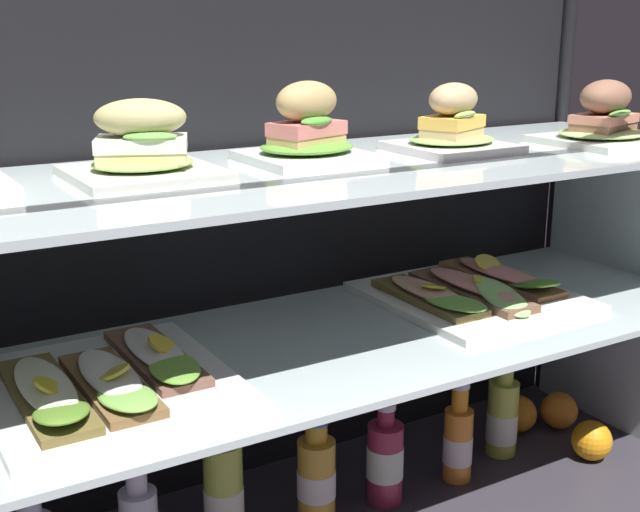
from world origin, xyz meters
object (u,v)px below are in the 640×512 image
Objects in this scene: juice_bottle_back_right at (502,417)px; juice_bottle_back_left at (385,460)px; plated_roll_sandwich_mid_right at (452,128)px; orange_fruit_rolled_forward at (592,440)px; juice_bottle_front_fourth at (224,495)px; juice_bottle_front_middle at (316,478)px; plated_roll_sandwich_right_of_center at (142,150)px; open_sandwich_tray_left_of_center at (107,382)px; orange_fruit_beside_bottles at (559,410)px; plated_roll_sandwich_near_left_corner at (604,121)px; plated_roll_sandwich_near_right_corner at (308,134)px; open_sandwich_tray_far_right at (473,292)px; orange_fruit_near_left_post at (518,414)px; juice_bottle_near_post at (458,441)px.

juice_bottle_back_left is at bearing -175.75° from juice_bottle_back_right.
plated_roll_sandwich_mid_right is 2.25× the size of orange_fruit_rolled_forward.
juice_bottle_front_fourth reaches higher than juice_bottle_back_right.
juice_bottle_front_middle is at bearing 171.14° from orange_fruit_rolled_forward.
plated_roll_sandwich_right_of_center is 1.10m from orange_fruit_rolled_forward.
open_sandwich_tray_left_of_center is 1.45× the size of juice_bottle_front_fourth.
juice_bottle_front_fourth reaches higher than orange_fruit_beside_bottles.
juice_bottle_front_fourth is (-0.73, 0.10, -0.59)m from plated_roll_sandwich_near_left_corner.
plated_roll_sandwich_near_left_corner is 1.02× the size of juice_bottle_back_left.
juice_bottle_back_right reaches higher than orange_fruit_beside_bottles.
plated_roll_sandwich_right_of_center reaches higher than open_sandwich_tray_left_of_center.
plated_roll_sandwich_near_right_corner reaches higher than open_sandwich_tray_left_of_center.
plated_roll_sandwich_near_left_corner is at bearing -12.57° from plated_roll_sandwich_mid_right.
juice_bottle_front_fourth is 0.32m from juice_bottle_back_left.
plated_roll_sandwich_mid_right reaches higher than plated_roll_sandwich_right_of_center.
orange_fruit_rolled_forward is (0.45, -0.09, -0.04)m from juice_bottle_back_left.
open_sandwich_tray_far_right is 1.82× the size of juice_bottle_back_right.
juice_bottle_back_left is at bearing -169.40° from orange_fruit_near_left_post.
juice_bottle_back_right is at bearing 11.23° from plated_roll_sandwich_mid_right.
plated_roll_sandwich_right_of_center is 1.01× the size of plated_roll_sandwich_near_left_corner.
juice_bottle_back_right is (0.63, 0.00, -0.02)m from juice_bottle_front_fourth.
open_sandwich_tray_far_right is 0.45m from juice_bottle_front_middle.
plated_roll_sandwich_right_of_center is 0.97× the size of juice_bottle_front_middle.
plated_roll_sandwich_near_left_corner reaches higher than juice_bottle_front_fourth.
plated_roll_sandwich_mid_right is 2.28× the size of orange_fruit_beside_bottles.
open_sandwich_tray_far_right is at bearing 4.15° from open_sandwich_tray_left_of_center.
open_sandwich_tray_far_right is (0.08, 0.02, -0.31)m from plated_roll_sandwich_mid_right.
open_sandwich_tray_far_right is at bearing -170.68° from juice_bottle_back_right.
juice_bottle_back_left reaches higher than orange_fruit_rolled_forward.
juice_bottle_back_right is at bearing 0.88° from plated_roll_sandwich_right_of_center.
juice_bottle_near_post is (0.17, -0.01, -0.00)m from juice_bottle_back_left.
juice_bottle_back_left is 2.46× the size of orange_fruit_near_left_post.
open_sandwich_tray_left_of_center is at bearing -177.16° from plated_roll_sandwich_mid_right.
plated_roll_sandwich_near_right_corner is 0.77m from juice_bottle_back_right.
plated_roll_sandwich_near_left_corner is 0.55× the size of open_sandwich_tray_far_right.
juice_bottle_back_right is at bearing 4.86° from open_sandwich_tray_left_of_center.
juice_bottle_near_post is 0.34m from orange_fruit_beside_bottles.
orange_fruit_near_left_post is at bearing 17.38° from plated_roll_sandwich_mid_right.
plated_roll_sandwich_mid_right reaches higher than juice_bottle_back_left.
plated_roll_sandwich_near_left_corner reaches higher than juice_bottle_back_left.
plated_roll_sandwich_mid_right is at bearing -162.62° from orange_fruit_near_left_post.
juice_bottle_front_middle is 2.62× the size of orange_fruit_beside_bottles.
juice_bottle_back_right is (0.20, 0.04, -0.61)m from plated_roll_sandwich_mid_right.
juice_bottle_back_right reaches higher than orange_fruit_near_left_post.
plated_roll_sandwich_mid_right is 0.31m from plated_roll_sandwich_near_left_corner.
juice_bottle_back_left is (0.15, -0.00, -0.01)m from juice_bottle_front_middle.
orange_fruit_rolled_forward is at bearing -12.48° from plated_roll_sandwich_mid_right.
plated_roll_sandwich_near_right_corner is at bearing 175.53° from juice_bottle_near_post.
plated_roll_sandwich_mid_right reaches higher than juice_bottle_front_middle.
plated_roll_sandwich_near_right_corner is at bearing 173.85° from juice_bottle_back_left.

